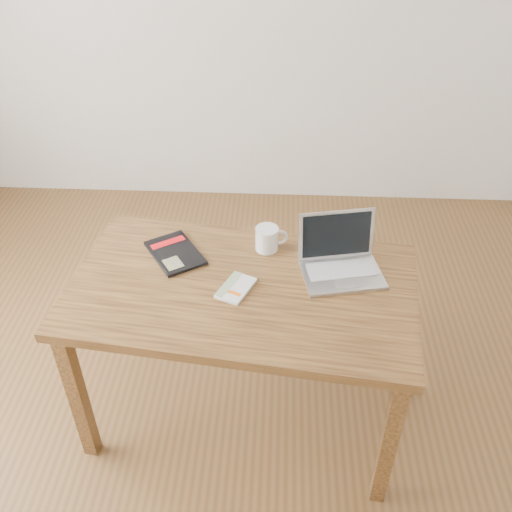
{
  "coord_description": "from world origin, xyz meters",
  "views": [
    {
      "loc": [
        0.29,
        -1.54,
        2.17
      ],
      "look_at": [
        0.21,
        0.16,
        0.85
      ],
      "focal_mm": 40.0,
      "sensor_mm": 36.0,
      "label": 1
    }
  ],
  "objects_px": {
    "white_guidebook": "(236,288)",
    "black_guidebook": "(175,253)",
    "coffee_mug": "(268,238)",
    "desk": "(242,303)",
    "laptop": "(340,260)"
  },
  "relations": [
    {
      "from": "white_guidebook",
      "to": "desk",
      "type": "bearing_deg",
      "value": 67.94
    },
    {
      "from": "white_guidebook",
      "to": "coffee_mug",
      "type": "bearing_deg",
      "value": 91.38
    },
    {
      "from": "white_guidebook",
      "to": "laptop",
      "type": "relative_size",
      "value": 0.54
    },
    {
      "from": "desk",
      "to": "laptop",
      "type": "distance_m",
      "value": 0.42
    },
    {
      "from": "coffee_mug",
      "to": "desk",
      "type": "bearing_deg",
      "value": -122.46
    },
    {
      "from": "desk",
      "to": "coffee_mug",
      "type": "xyz_separation_m",
      "value": [
        0.09,
        0.24,
        0.14
      ]
    },
    {
      "from": "desk",
      "to": "white_guidebook",
      "type": "xyz_separation_m",
      "value": [
        -0.02,
        -0.02,
        0.1
      ]
    },
    {
      "from": "black_guidebook",
      "to": "desk",
      "type": "bearing_deg",
      "value": -65.99
    },
    {
      "from": "laptop",
      "to": "coffee_mug",
      "type": "relative_size",
      "value": 2.58
    },
    {
      "from": "desk",
      "to": "black_guidebook",
      "type": "distance_m",
      "value": 0.36
    },
    {
      "from": "desk",
      "to": "black_guidebook",
      "type": "xyz_separation_m",
      "value": [
        -0.29,
        0.19,
        0.1
      ]
    },
    {
      "from": "white_guidebook",
      "to": "black_guidebook",
      "type": "distance_m",
      "value": 0.34
    },
    {
      "from": "desk",
      "to": "laptop",
      "type": "bearing_deg",
      "value": 24.95
    },
    {
      "from": "desk",
      "to": "laptop",
      "type": "xyz_separation_m",
      "value": [
        0.38,
        0.12,
        0.14
      ]
    },
    {
      "from": "black_guidebook",
      "to": "laptop",
      "type": "bearing_deg",
      "value": -38.79
    }
  ]
}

